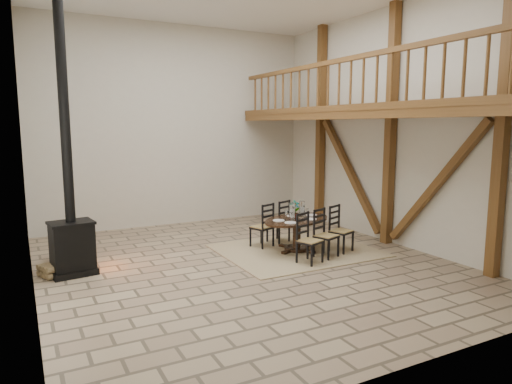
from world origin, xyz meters
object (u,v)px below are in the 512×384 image
log_basket (65,251)px  dining_table (300,233)px  wood_stove (70,210)px  log_stack (51,271)px

log_basket → dining_table: bearing=-19.1°
dining_table → wood_stove: size_ratio=0.42×
wood_stove → log_stack: 1.07m
dining_table → wood_stove: wood_stove is taller
dining_table → wood_stove: 4.31m
dining_table → log_stack: dining_table is taller
log_basket → log_stack: log_basket is taller
dining_table → log_stack: size_ratio=4.10×
dining_table → log_stack: (-4.55, 0.65, -0.27)m
log_basket → log_stack: size_ratio=1.07×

